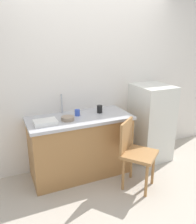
{
  "coord_description": "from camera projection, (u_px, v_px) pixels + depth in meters",
  "views": [
    {
      "loc": [
        -1.23,
        -2.12,
        1.88
      ],
      "look_at": [
        -0.02,
        0.6,
        0.9
      ],
      "focal_mm": 36.96,
      "sensor_mm": 36.0,
      "label": 1
    }
  ],
  "objects": [
    {
      "name": "ground_plane",
      "position": [
        119.0,
        193.0,
        2.9
      ],
      "size": [
        8.0,
        8.0,
        0.0
      ],
      "primitive_type": "plane",
      "color": "#BCB2A3"
    },
    {
      "name": "dish_tray",
      "position": [
        45.0,
        122.0,
        2.83
      ],
      "size": [
        0.28,
        0.2,
        0.05
      ],
      "primitive_type": "cube",
      "color": "white",
      "rests_on": "countertop"
    },
    {
      "name": "cup_black",
      "position": [
        100.0,
        109.0,
        3.25
      ],
      "size": [
        0.08,
        0.08,
        0.11
      ],
      "primitive_type": "cylinder",
      "color": "black",
      "rests_on": "countertop"
    },
    {
      "name": "terracotta_bowl",
      "position": [
        68.0,
        118.0,
        2.97
      ],
      "size": [
        0.17,
        0.17,
        0.05
      ],
      "primitive_type": "cylinder",
      "color": "gray",
      "rests_on": "countertop"
    },
    {
      "name": "cup_blue",
      "position": [
        77.0,
        113.0,
        3.13
      ],
      "size": [
        0.07,
        0.07,
        0.09
      ],
      "primitive_type": "cylinder",
      "color": "blue",
      "rests_on": "countertop"
    },
    {
      "name": "faucet",
      "position": [
        62.0,
        104.0,
        3.21
      ],
      "size": [
        0.02,
        0.02,
        0.27
      ],
      "primitive_type": "cylinder",
      "color": "#B7B7BC",
      "rests_on": "countertop"
    },
    {
      "name": "back_wall",
      "position": [
        88.0,
        81.0,
        3.38
      ],
      "size": [
        4.8,
        0.1,
        2.5
      ],
      "primitive_type": "cube",
      "color": "white",
      "rests_on": "ground_plane"
    },
    {
      "name": "refrigerator",
      "position": [
        151.0,
        122.0,
        3.64
      ],
      "size": [
        0.52,
        0.59,
        1.18
      ],
      "primitive_type": "cube",
      "color": "silver",
      "rests_on": "ground_plane"
    },
    {
      "name": "cabinet_base",
      "position": [
        80.0,
        147.0,
        3.24
      ],
      "size": [
        1.36,
        0.6,
        0.81
      ],
      "primitive_type": "cube",
      "color": "#A87542",
      "rests_on": "ground_plane"
    },
    {
      "name": "chair",
      "position": [
        135.0,
        151.0,
        2.91
      ],
      "size": [
        0.56,
        0.56,
        0.89
      ],
      "rotation": [
        0.0,
        0.0,
        0.67
      ],
      "color": "#A87542",
      "rests_on": "ground_plane"
    },
    {
      "name": "countertop",
      "position": [
        80.0,
        118.0,
        3.1
      ],
      "size": [
        1.4,
        0.64,
        0.04
      ],
      "primitive_type": "cube",
      "color": "#B7B7BC",
      "rests_on": "cabinet_base"
    }
  ]
}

